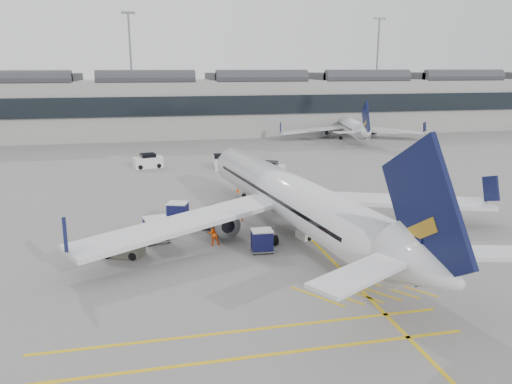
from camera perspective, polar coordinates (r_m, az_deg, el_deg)
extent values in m
plane|color=gray|center=(36.07, -7.46, -8.07)|extent=(220.00, 220.00, 0.00)
cube|color=#9E9E99|center=(105.68, -11.22, 9.44)|extent=(200.00, 20.00, 11.00)
cube|color=black|center=(95.43, -11.07, 9.58)|extent=(200.00, 0.50, 3.60)
cube|color=#38383D|center=(105.39, -11.38, 12.80)|extent=(200.00, 18.00, 1.40)
cylinder|color=slate|center=(119.37, -14.04, 13.16)|extent=(0.44, 0.44, 25.00)
cube|color=slate|center=(119.93, -14.42, 19.23)|extent=(3.00, 0.60, 0.50)
cylinder|color=slate|center=(132.55, 13.61, 13.23)|extent=(0.44, 0.44, 25.00)
cube|color=slate|center=(133.06, 13.94, 18.70)|extent=(3.00, 0.60, 0.50)
cube|color=gold|center=(47.13, 3.60, -2.63)|extent=(0.25, 60.00, 0.01)
cylinder|color=silver|center=(41.48, 3.82, -0.48)|extent=(7.89, 30.01, 3.73)
cone|color=silver|center=(56.90, -3.21, 3.51)|extent=(4.25, 4.46, 3.73)
cone|color=silver|center=(27.37, 19.07, -8.17)|extent=(4.37, 5.24, 3.73)
cube|color=silver|center=(37.51, -8.50, -3.61)|extent=(16.73, 10.63, 0.35)
cube|color=silver|center=(45.13, 15.57, -0.95)|extent=(17.24, 6.42, 0.35)
cylinder|color=slate|center=(40.41, -3.98, -3.22)|extent=(2.57, 3.83, 2.08)
cylinder|color=slate|center=(44.92, 10.24, -1.64)|extent=(2.57, 3.83, 2.08)
cube|color=#0B1034|center=(26.92, 18.74, -2.25)|extent=(1.36, 7.52, 8.31)
cylinder|color=black|center=(52.44, -1.37, -0.52)|extent=(0.36, 0.67, 0.64)
cylinder|color=black|center=(39.15, 1.94, -5.53)|extent=(0.80, 0.88, 0.79)
cylinder|color=black|center=(41.21, 8.35, -4.66)|extent=(0.80, 0.88, 0.79)
cylinder|color=silver|center=(100.07, 10.60, 7.47)|extent=(7.38, 23.53, 2.93)
cone|color=silver|center=(113.00, 9.22, 8.26)|extent=(3.48, 3.63, 2.93)
cone|color=silver|center=(86.89, 12.44, 6.62)|extent=(3.60, 4.24, 2.93)
cube|color=silver|center=(97.73, 6.44, 7.05)|extent=(13.50, 4.38, 0.27)
cube|color=silver|center=(100.82, 14.87, 6.89)|extent=(12.95, 8.90, 0.27)
cylinder|color=slate|center=(99.75, 7.96, 6.83)|extent=(2.15, 3.07, 1.64)
cylinder|color=slate|center=(101.62, 13.04, 6.74)|extent=(2.15, 3.07, 1.64)
cube|color=#0B1034|center=(87.10, 12.45, 8.09)|extent=(1.37, 5.87, 6.53)
cylinder|color=black|center=(109.05, 9.58, 6.87)|extent=(0.31, 0.53, 0.50)
cylinder|color=black|center=(98.04, 9.66, 6.12)|extent=(0.66, 0.72, 0.62)
cylinder|color=black|center=(98.86, 11.89, 6.08)|extent=(0.66, 0.72, 0.62)
cube|color=silver|center=(41.53, 7.01, -4.58)|extent=(3.72, 2.35, 0.64)
cube|color=black|center=(41.84, 8.04, -3.42)|extent=(3.26, 1.88, 1.35)
cube|color=silver|center=(40.76, 5.90, -3.96)|extent=(1.14, 1.38, 0.82)
cylinder|color=black|center=(40.36, 6.09, -5.29)|extent=(0.43, 0.28, 0.40)
cylinder|color=black|center=(41.34, 5.05, -4.79)|extent=(0.43, 0.28, 0.40)
cylinder|color=black|center=(41.85, 8.94, -4.67)|extent=(0.43, 0.28, 0.40)
cylinder|color=black|center=(42.79, 7.87, -4.21)|extent=(0.43, 0.28, 0.40)
cube|color=gray|center=(45.03, -8.88, -3.33)|extent=(2.24, 2.04, 0.13)
cube|color=#121449|center=(44.78, -8.92, -2.27)|extent=(2.07, 1.93, 1.57)
cube|color=silver|center=(44.56, -8.96, -1.25)|extent=(2.14, 2.00, 0.11)
cylinder|color=black|center=(44.72, -10.02, -3.60)|extent=(0.26, 0.18, 0.24)
cylinder|color=black|center=(45.80, -9.59, -3.15)|extent=(0.26, 0.18, 0.24)
cylinder|color=black|center=(44.31, -8.14, -3.69)|extent=(0.26, 0.18, 0.24)
cylinder|color=black|center=(45.40, -7.76, -3.24)|extent=(0.26, 0.18, 0.24)
cube|color=gray|center=(37.80, 0.68, -6.61)|extent=(1.74, 1.47, 0.12)
cube|color=#121449|center=(37.53, 0.68, -5.49)|extent=(1.59, 1.41, 1.42)
cube|color=silver|center=(37.28, 0.68, -4.42)|extent=(1.64, 1.46, 0.10)
cylinder|color=black|center=(37.22, -0.23, -7.06)|extent=(0.22, 0.11, 0.22)
cylinder|color=black|center=(38.21, -0.48, -6.48)|extent=(0.22, 0.11, 0.22)
cylinder|color=black|center=(37.44, 1.86, -6.93)|extent=(0.22, 0.11, 0.22)
cylinder|color=black|center=(38.43, 1.55, -6.37)|extent=(0.22, 0.11, 0.22)
cube|color=gray|center=(43.49, -5.24, -3.87)|extent=(1.69, 1.43, 0.11)
cube|color=#121449|center=(43.27, -5.26, -2.92)|extent=(1.55, 1.37, 1.37)
cube|color=silver|center=(43.06, -5.28, -2.01)|extent=(1.60, 1.42, 0.09)
cylinder|color=black|center=(42.99, -6.08, -4.20)|extent=(0.21, 0.11, 0.21)
cylinder|color=black|center=(43.98, -6.14, -3.78)|extent=(0.21, 0.11, 0.21)
cylinder|color=black|center=(43.06, -4.31, -4.13)|extent=(0.21, 0.11, 0.21)
cylinder|color=black|center=(44.05, -4.42, -3.71)|extent=(0.21, 0.11, 0.21)
cube|color=gray|center=(40.59, -11.28, -5.37)|extent=(2.24, 1.98, 0.14)
cube|color=#121449|center=(40.30, -11.34, -4.14)|extent=(2.06, 1.89, 1.66)
cube|color=silver|center=(40.04, -11.40, -2.96)|extent=(2.13, 1.95, 0.11)
cylinder|color=black|center=(39.87, -12.18, -5.90)|extent=(0.27, 0.17, 0.25)
cylinder|color=black|center=(41.03, -12.58, -5.34)|extent=(0.27, 0.17, 0.25)
cylinder|color=black|center=(40.21, -9.95, -5.61)|extent=(0.27, 0.17, 0.25)
cylinder|color=black|center=(41.37, -10.41, -5.07)|extent=(0.27, 0.17, 0.25)
imported|color=#FF410D|center=(45.02, -1.58, -2.38)|extent=(0.63, 0.68, 1.56)
imported|color=#F0530C|center=(39.13, -4.88, -4.69)|extent=(0.96, 0.75, 1.95)
cube|color=#4A4C40|center=(38.15, -14.85, -6.23)|extent=(3.11, 2.52, 1.08)
cube|color=#4A4C40|center=(37.93, -14.91, -5.32)|extent=(1.69, 1.69, 0.54)
cylinder|color=black|center=(38.06, -16.60, -6.87)|extent=(0.66, 0.48, 0.61)
cylinder|color=black|center=(39.24, -15.70, -6.17)|extent=(0.66, 0.48, 0.61)
cylinder|color=black|center=(37.26, -13.89, -7.14)|extent=(0.66, 0.48, 0.61)
cylinder|color=black|center=(38.47, -13.06, -6.41)|extent=(0.66, 0.48, 0.61)
cone|color=#F24C0A|center=(55.47, -2.09, 0.24)|extent=(0.40, 0.40, 0.56)
cone|color=#F24C0A|center=(41.75, 10.60, -4.72)|extent=(0.36, 0.36, 0.50)
cube|color=silver|center=(70.73, -12.22, 3.33)|extent=(4.16, 2.68, 1.50)
cube|color=black|center=(70.57, -12.26, 4.06)|extent=(2.26, 2.18, 0.64)
cylinder|color=black|center=(69.73, -13.08, 2.78)|extent=(0.68, 0.36, 0.64)
cylinder|color=black|center=(71.38, -13.36, 3.02)|extent=(0.68, 0.36, 0.64)
cylinder|color=black|center=(70.27, -11.03, 2.97)|extent=(0.68, 0.36, 0.64)
cylinder|color=black|center=(71.90, -11.36, 3.20)|extent=(0.68, 0.36, 0.64)
cube|color=silver|center=(68.93, -4.07, 3.33)|extent=(2.07, 3.84, 1.46)
cube|color=black|center=(68.77, -4.09, 4.05)|extent=(1.86, 1.96, 0.62)
cylinder|color=black|center=(67.87, -3.26, 2.81)|extent=(0.26, 0.64, 0.62)
cylinder|color=black|center=(67.72, -4.67, 2.76)|extent=(0.26, 0.64, 0.62)
cylinder|color=black|center=(70.31, -3.49, 3.20)|extent=(0.26, 0.64, 0.62)
cylinder|color=black|center=(70.16, -4.85, 3.16)|extent=(0.26, 0.64, 0.62)
cube|color=silver|center=(63.54, 1.56, 2.44)|extent=(4.22, 3.41, 1.47)
cube|color=black|center=(63.36, 1.57, 3.23)|extent=(2.49, 2.45, 0.63)
cylinder|color=black|center=(63.12, 0.27, 1.98)|extent=(0.66, 0.49, 0.63)
cylinder|color=black|center=(64.71, 0.65, 2.28)|extent=(0.66, 0.49, 0.63)
cylinder|color=black|center=(62.55, 2.51, 1.86)|extent=(0.66, 0.49, 0.63)
cylinder|color=black|center=(64.16, 2.83, 2.16)|extent=(0.66, 0.49, 0.63)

